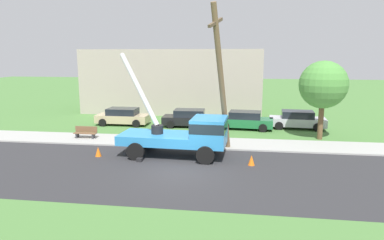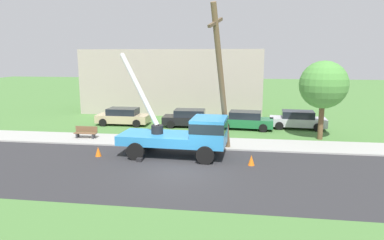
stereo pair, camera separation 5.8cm
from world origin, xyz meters
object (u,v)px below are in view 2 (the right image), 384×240
at_px(parked_sedan_silver, 298,120).
at_px(utility_truck, 187,133).
at_px(leaning_utility_pole, 221,79).
at_px(traffic_cone_behind, 98,152).
at_px(parked_sedan_green, 245,120).
at_px(parked_sedan_tan, 123,116).
at_px(roadside_tree_near, 323,85).
at_px(traffic_cone_ahead, 251,160).
at_px(park_bench, 86,133).
at_px(parked_sedan_black, 190,118).

bearing_deg(parked_sedan_silver, utility_truck, -129.91).
relative_size(utility_truck, leaning_utility_pole, 0.78).
xyz_separation_m(traffic_cone_behind, parked_sedan_silver, (12.76, 9.80, 0.43)).
height_order(utility_truck, parked_sedan_green, utility_truck).
bearing_deg(parked_sedan_silver, parked_sedan_tan, -177.72).
relative_size(traffic_cone_behind, parked_sedan_green, 0.12).
height_order(parked_sedan_green, parked_sedan_silver, same).
distance_m(utility_truck, roadside_tree_near, 10.51).
bearing_deg(traffic_cone_ahead, traffic_cone_behind, 177.21).
xyz_separation_m(utility_truck, traffic_cone_ahead, (3.68, -1.14, -1.13)).
distance_m(parked_sedan_tan, park_bench, 5.41).
bearing_deg(traffic_cone_ahead, leaning_utility_pole, 131.74).
bearing_deg(parked_sedan_tan, parked_sedan_green, -1.43).
relative_size(utility_truck, park_bench, 4.22).
xyz_separation_m(park_bench, roadside_tree_near, (16.35, 2.34, 3.36)).
bearing_deg(parked_sedan_green, parked_sedan_silver, 11.21).
xyz_separation_m(parked_sedan_green, roadside_tree_near, (5.21, -2.74, 3.11)).
bearing_deg(parked_sedan_black, parked_sedan_green, -3.66).
height_order(utility_truck, roadside_tree_near, utility_truck).
relative_size(leaning_utility_pole, parked_sedan_tan, 1.97).
distance_m(utility_truck, park_bench, 8.41).
relative_size(parked_sedan_tan, parked_sedan_green, 0.97).
bearing_deg(parked_sedan_tan, roadside_tree_near, -10.97).
bearing_deg(leaning_utility_pole, parked_sedan_tan, 138.84).
xyz_separation_m(leaning_utility_pole, parked_sedan_tan, (-8.73, 7.63, -3.74)).
distance_m(traffic_cone_ahead, parked_sedan_green, 9.42).
relative_size(traffic_cone_ahead, parked_sedan_tan, 0.13).
bearing_deg(roadside_tree_near, traffic_cone_behind, -155.68).
xyz_separation_m(parked_sedan_tan, roadside_tree_near, (15.47, -3.00, 3.11)).
height_order(leaning_utility_pole, parked_sedan_green, leaning_utility_pole).
xyz_separation_m(parked_sedan_tan, parked_sedan_black, (5.72, 0.03, 0.00)).
distance_m(leaning_utility_pole, parked_sedan_tan, 12.18).
distance_m(traffic_cone_ahead, parked_sedan_silver, 10.97).
relative_size(parked_sedan_silver, park_bench, 2.82).
distance_m(utility_truck, traffic_cone_behind, 5.33).
relative_size(traffic_cone_ahead, parked_sedan_green, 0.12).
relative_size(traffic_cone_ahead, roadside_tree_near, 0.10).
relative_size(utility_truck, parked_sedan_tan, 1.53).
relative_size(utility_truck, parked_sedan_black, 1.52).
xyz_separation_m(parked_sedan_silver, roadside_tree_near, (1.02, -3.57, 3.11)).
distance_m(parked_sedan_tan, parked_sedan_green, 10.26).
xyz_separation_m(traffic_cone_behind, parked_sedan_black, (4.03, 9.26, 0.43)).
bearing_deg(park_bench, roadside_tree_near, 8.13).
height_order(utility_truck, traffic_cone_behind, utility_truck).
bearing_deg(parked_sedan_silver, parked_sedan_black, -176.45).
height_order(parked_sedan_black, parked_sedan_green, same).
relative_size(parked_sedan_tan, park_bench, 2.76).
height_order(parked_sedan_tan, parked_sedan_black, same).
xyz_separation_m(utility_truck, parked_sedan_green, (3.41, 8.26, -0.70)).
height_order(leaning_utility_pole, parked_sedan_tan, leaning_utility_pole).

